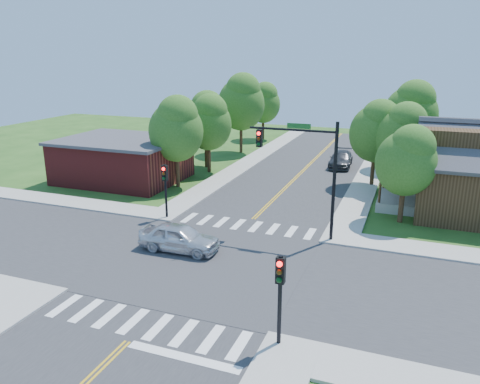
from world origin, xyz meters
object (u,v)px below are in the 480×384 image
at_px(signal_pole_se, 280,284).
at_px(car_dgrey, 341,160).
at_px(signal_mast_ne, 306,160).
at_px(signal_pole_nw, 165,181).
at_px(car_silver, 179,238).

bearing_deg(signal_pole_se, car_dgrey, 94.72).
xyz_separation_m(signal_mast_ne, car_dgrey, (-0.84, 19.41, -4.11)).
height_order(signal_pole_nw, car_dgrey, signal_pole_nw).
bearing_deg(car_silver, signal_pole_se, -131.17).
xyz_separation_m(signal_pole_se, signal_pole_nw, (-11.20, 11.20, 0.00)).
relative_size(signal_mast_ne, car_silver, 1.54).
bearing_deg(signal_pole_nw, signal_pole_se, -45.00).
distance_m(signal_pole_nw, car_dgrey, 21.36).
bearing_deg(signal_mast_ne, car_dgrey, 92.49).
height_order(signal_mast_ne, signal_pole_se, signal_mast_ne).
xyz_separation_m(signal_mast_ne, signal_pole_nw, (-9.51, -0.01, -2.19)).
relative_size(signal_pole_se, car_dgrey, 0.73).
height_order(car_silver, car_dgrey, car_silver).
distance_m(signal_mast_ne, signal_pole_nw, 9.76).
bearing_deg(signal_pole_nw, car_silver, -53.20).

